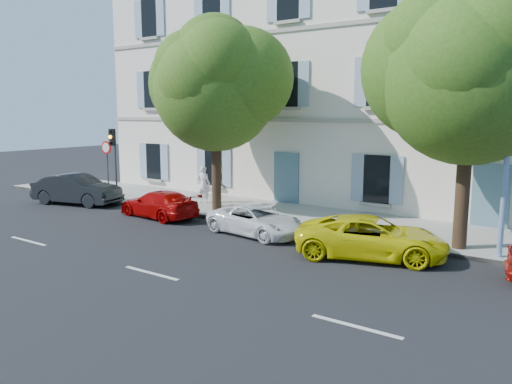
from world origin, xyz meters
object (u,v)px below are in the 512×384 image
Objects in this scene: car_red_coupe at (159,204)px; traffic_light at (113,149)px; tree_right at (470,77)px; road_sign at (107,157)px; car_dark_sedan at (77,189)px; car_white_coupe at (256,220)px; pedestrian_b at (219,186)px; car_yellow_supercar at (371,237)px; pedestrian_a at (203,184)px; tree_left at (215,90)px; street_lamp at (511,98)px.

traffic_light reaches higher than car_red_coupe.
road_sign is (-16.74, -0.08, -3.22)m from tree_right.
tree_right reaches higher than car_red_coupe.
car_dark_sedan is at bearing -83.12° from car_red_coupe.
car_white_coupe is 2.10× the size of pedestrian_b.
pedestrian_a is (-9.68, 3.49, 0.40)m from car_yellow_supercar.
pedestrian_b is (0.87, 2.90, 0.49)m from car_red_coupe.
tree_right reaches higher than car_dark_sedan.
car_red_coupe is 0.87× the size of car_yellow_supercar.
tree_left reaches higher than pedestrian_a.
car_dark_sedan is at bearing 70.31° from car_yellow_supercar.
car_white_coupe is 0.47× the size of tree_right.
traffic_light is (-4.27, 1.25, 2.06)m from car_red_coupe.
tree_right is 1.46m from street_lamp.
car_red_coupe is 3.07m from pedestrian_a.
tree_right is at bearing 0.28° from road_sign.
pedestrian_a reaches higher than car_white_coupe.
road_sign is at bearing -176.92° from tree_left.
car_dark_sedan is 1.15× the size of car_white_coupe.
tree_right reaches higher than traffic_light.
car_red_coupe is at bearing -103.03° from car_dark_sedan.
street_lamp reaches higher than tree_left.
car_white_coupe is 9.67m from traffic_light.
car_yellow_supercar is (9.52, -0.47, 0.06)m from car_red_coupe.
car_yellow_supercar is at bearing -7.09° from traffic_light.
street_lamp is (17.94, -0.42, 2.57)m from road_sign.
car_dark_sedan is at bearing 12.08° from pedestrian_a.
tree_right is 4.51× the size of pedestrian_b.
road_sign is (-14.67, 2.01, 1.54)m from car_yellow_supercar.
tree_left is at bearing 55.16° from car_yellow_supercar.
road_sign is at bearing 178.65° from street_lamp.
car_red_coupe is 12.65m from tree_right.
pedestrian_a is at bearing 146.79° from tree_left.
car_yellow_supercar is at bearing -16.59° from tree_left.
car_dark_sedan is 1.28× the size of traffic_light.
car_red_coupe is 5.61m from road_sign.
pedestrian_a is (-0.15, 3.03, 0.46)m from car_red_coupe.
car_dark_sedan is at bearing 97.41° from car_white_coupe.
street_lamp is at bearing -144.64° from pedestrian_b.
street_lamp is (11.24, -0.78, -0.52)m from tree_left.
tree_left is (-7.97, 2.37, 4.63)m from car_yellow_supercar.
pedestrian_b reaches higher than car_white_coupe.
tree_left is 0.98× the size of street_lamp.
pedestrian_a is at bearing 23.36° from traffic_light.
pedestrian_b is (-11.92, 1.77, -3.68)m from street_lamp.
tree_left is at bearing 146.81° from car_red_coupe.
pedestrian_a reaches higher than car_dark_sedan.
car_yellow_supercar is at bearing -134.53° from tree_right.
road_sign reaches higher than car_yellow_supercar.
car_yellow_supercar is 1.61× the size of road_sign.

